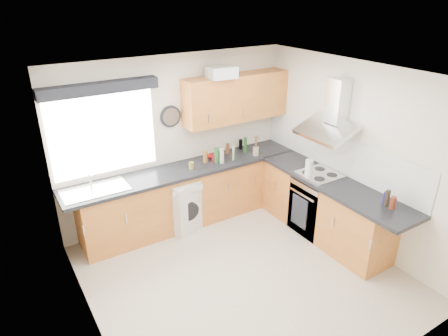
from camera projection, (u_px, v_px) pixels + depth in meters
ground_plane at (243, 275)px, 5.06m from camera, size 3.60×3.60×0.00m
ceiling at (247, 77)px, 4.02m from camera, size 3.60×3.60×0.02m
wall_back at (176, 140)px, 5.93m from camera, size 3.60×0.02×2.50m
wall_front at (374, 276)px, 3.15m from camera, size 3.60×0.02×2.50m
wall_left at (84, 234)px, 3.68m from camera, size 0.02×3.60×2.50m
wall_right at (354, 155)px, 5.41m from camera, size 0.02×3.60×2.50m
window at (104, 134)px, 5.30m from camera, size 1.40×0.02×1.10m
window_blind at (99, 88)px, 4.97m from camera, size 1.50×0.18×0.14m
splashback at (336, 153)px, 5.66m from camera, size 0.01×3.00×0.54m
base_cab_back at (181, 198)px, 6.00m from camera, size 3.00×0.58×0.86m
base_cab_corner at (266, 174)px, 6.76m from camera, size 0.60×0.60×0.86m
base_cab_right at (324, 208)px, 5.72m from camera, size 0.58×2.10×0.86m
worktop_back at (186, 169)px, 5.85m from camera, size 3.60×0.62×0.05m
worktop_right at (335, 184)px, 5.41m from camera, size 0.62×2.42×0.05m
sink at (95, 187)px, 5.19m from camera, size 0.84×0.46×0.10m
oven at (316, 204)px, 5.84m from camera, size 0.56×0.58×0.85m
hob_plate at (320, 174)px, 5.63m from camera, size 0.52×0.52×0.01m
extractor_hood at (331, 115)px, 5.33m from camera, size 0.52×0.78×0.66m
upper_cabinets at (236, 98)px, 6.03m from camera, size 1.70×0.35×0.70m
washing_machine at (181, 204)px, 5.92m from camera, size 0.68×0.67×0.79m
wall_clock at (171, 117)px, 5.71m from camera, size 0.32×0.04×0.32m
casserole at (222, 72)px, 5.61m from camera, size 0.41×0.31×0.16m
storage_box at (216, 74)px, 5.67m from camera, size 0.24×0.20×0.11m
utensil_pot at (256, 151)px, 6.25m from camera, size 0.12×0.12×0.13m
kitchen_roll at (309, 168)px, 5.57m from camera, size 0.13×0.13×0.23m
tomato_cluster at (213, 156)px, 6.18m from camera, size 0.16×0.16×0.07m
jar_0 at (205, 157)px, 5.99m from camera, size 0.07×0.07×0.18m
jar_1 at (228, 149)px, 6.30m from camera, size 0.06×0.06×0.17m
jar_2 at (241, 144)px, 6.49m from camera, size 0.06×0.06×0.17m
jar_3 at (227, 150)px, 6.35m from camera, size 0.04×0.04×0.10m
jar_4 at (214, 158)px, 6.00m from camera, size 0.08×0.08×0.15m
jar_5 at (191, 165)px, 5.79m from camera, size 0.07×0.07×0.11m
jar_6 at (222, 156)px, 5.96m from camera, size 0.06×0.06×0.23m
jar_7 at (245, 145)px, 6.32m from camera, size 0.05×0.05×0.26m
jar_8 at (217, 156)px, 5.97m from camera, size 0.07×0.07×0.23m
jar_9 at (233, 153)px, 6.06m from camera, size 0.04×0.04×0.23m
jar_10 at (234, 155)px, 6.08m from camera, size 0.05×0.05×0.17m
jar_11 at (222, 154)px, 6.15m from camera, size 0.04×0.04×0.13m
bottle_0 at (387, 198)px, 4.79m from camera, size 0.06×0.06×0.21m
bottle_1 at (393, 203)px, 4.73m from camera, size 0.07×0.07×0.16m
bottle_2 at (385, 198)px, 4.86m from camera, size 0.05×0.05×0.15m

